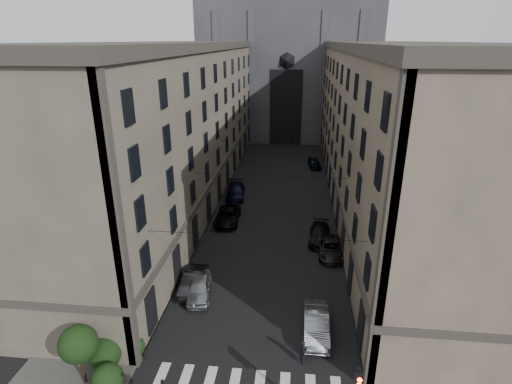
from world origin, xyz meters
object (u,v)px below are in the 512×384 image
(car_right_near, at_px, (316,324))
(pedestrian, at_px, (303,352))
(car_right_midfar, at_px, (320,235))
(car_right_midnear, at_px, (330,248))
(gothic_tower, at_px, (289,46))
(car_left_midnear, at_px, (193,281))
(car_left_near, at_px, (200,288))
(car_right_far, at_px, (314,163))
(car_left_midfar, at_px, (228,216))
(car_left_far, at_px, (235,191))

(car_right_near, bearing_deg, pedestrian, -108.24)
(car_right_near, relative_size, car_right_midfar, 0.97)
(car_right_midnear, bearing_deg, pedestrian, -102.63)
(gothic_tower, xyz_separation_m, car_left_midnear, (-5.53, -60.42, -17.05))
(car_right_midfar, bearing_deg, car_left_near, -128.93)
(car_right_far, bearing_deg, pedestrian, -99.95)
(gothic_tower, relative_size, car_left_near, 13.13)
(gothic_tower, distance_m, car_left_near, 63.74)
(car_right_midnear, bearing_deg, car_left_midnear, -150.81)
(car_right_near, distance_m, car_right_midfar, 13.81)
(car_left_midfar, bearing_deg, car_left_near, -91.24)
(car_left_far, xyz_separation_m, car_right_midnear, (11.17, -13.68, -0.11))
(car_left_far, relative_size, car_right_midfar, 1.12)
(car_right_near, bearing_deg, gothic_tower, 93.78)
(car_left_midnear, bearing_deg, car_left_midfar, 87.22)
(car_left_near, bearing_deg, car_left_midfar, 83.39)
(car_right_midnear, height_order, car_right_far, car_right_far)
(gothic_tower, distance_m, car_left_midfar, 50.73)
(car_left_near, height_order, pedestrian, pedestrian)
(car_right_midnear, xyz_separation_m, car_right_far, (-0.63, 27.77, 0.04))
(car_right_midfar, bearing_deg, gothic_tower, 100.24)
(gothic_tower, xyz_separation_m, pedestrian, (3.28, -67.43, -16.96))
(car_right_midfar, bearing_deg, car_left_far, 137.64)
(gothic_tower, distance_m, car_left_far, 43.62)
(car_left_near, relative_size, car_right_midnear, 0.88)
(gothic_tower, relative_size, car_right_midnear, 11.51)
(car_right_midnear, bearing_deg, gothic_tower, 94.32)
(car_left_midnear, bearing_deg, car_left_near, -49.09)
(car_left_near, bearing_deg, car_left_midnear, 123.98)
(car_right_near, height_order, car_right_far, car_right_near)
(car_left_far, height_order, car_right_midnear, car_left_far)
(car_right_near, relative_size, car_right_far, 1.11)
(car_left_near, height_order, car_right_far, car_left_near)
(car_right_midnear, distance_m, car_right_midfar, 2.79)
(gothic_tower, distance_m, car_left_midnear, 63.02)
(car_left_near, xyz_separation_m, car_right_near, (9.03, -3.42, 0.04))
(car_right_midfar, relative_size, pedestrian, 2.97)
(car_left_far, height_order, car_right_near, car_left_far)
(car_right_far, bearing_deg, gothic_tower, 94.36)
(gothic_tower, bearing_deg, car_right_near, -86.28)
(pedestrian, bearing_deg, car_left_near, 41.13)
(car_left_midnear, height_order, pedestrian, pedestrian)
(car_left_midfar, distance_m, car_right_midnear, 12.41)
(pedestrian, bearing_deg, gothic_tower, -8.68)
(car_right_far, distance_m, pedestrian, 41.75)
(car_left_midnear, height_order, car_right_midfar, car_left_midnear)
(gothic_tower, height_order, car_left_near, gothic_tower)
(car_right_midnear, relative_size, pedestrian, 2.99)
(gothic_tower, height_order, pedestrian, gothic_tower)
(car_left_midnear, height_order, car_left_far, car_left_far)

